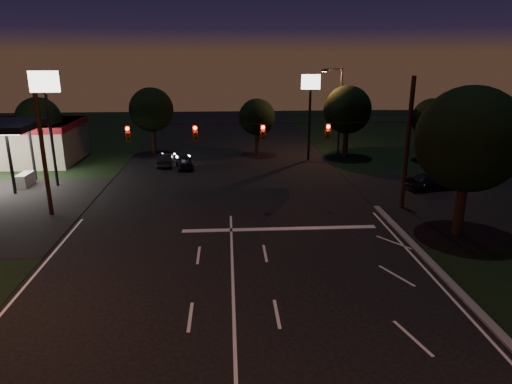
{
  "coord_description": "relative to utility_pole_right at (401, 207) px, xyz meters",
  "views": [
    {
      "loc": [
        -0.14,
        -14.61,
        10.48
      ],
      "look_at": [
        1.41,
        9.61,
        3.0
      ],
      "focal_mm": 32.0,
      "sensor_mm": 36.0,
      "label": 1
    }
  ],
  "objects": [
    {
      "name": "stop_bar",
      "position": [
        -9.0,
        -3.5,
        0.01
      ],
      "size": [
        12.0,
        0.5,
        0.01
      ],
      "primitive_type": "cube",
      "color": "silver",
      "rests_on": "ground"
    },
    {
      "name": "gas_station",
      "position": [
        -33.86,
        15.39,
        2.38
      ],
      "size": [
        14.2,
        16.1,
        5.25
      ],
      "color": "gray",
      "rests_on": "ground"
    },
    {
      "name": "tree_far_c",
      "position": [
        -8.98,
        18.1,
        3.9
      ],
      "size": [
        3.8,
        3.8,
        5.86
      ],
      "color": "black",
      "rests_on": "ground"
    },
    {
      "name": "tree_far_a",
      "position": [
        -29.98,
        15.12,
        4.26
      ],
      "size": [
        4.2,
        4.2,
        6.42
      ],
      "color": "black",
      "rests_on": "ground"
    },
    {
      "name": "cross_street_right",
      "position": [
        8.0,
        1.0,
        0.0
      ],
      "size": [
        20.0,
        16.0,
        0.02
      ],
      "primitive_type": "cube",
      "color": "black",
      "rests_on": "ground"
    },
    {
      "name": "street_light_right_far",
      "position": [
        -0.76,
        17.0,
        5.24
      ],
      "size": [
        2.2,
        0.35,
        9.0
      ],
      "color": "black",
      "rests_on": "ground"
    },
    {
      "name": "tree_far_d",
      "position": [
        0.02,
        16.13,
        4.83
      ],
      "size": [
        4.8,
        4.8,
        7.3
      ],
      "color": "black",
      "rests_on": "ground"
    },
    {
      "name": "pole_sign_right",
      "position": [
        -4.0,
        15.0,
        6.24
      ],
      "size": [
        1.8,
        0.3,
        8.4
      ],
      "color": "black",
      "rests_on": "ground"
    },
    {
      "name": "signal_span",
      "position": [
        -12.0,
        -0.04,
        5.5
      ],
      "size": [
        24.0,
        0.4,
        1.56
      ],
      "color": "black",
      "rests_on": "ground"
    },
    {
      "name": "pole_sign_left_near",
      "position": [
        -26.0,
        7.0,
        6.98
      ],
      "size": [
        2.2,
        0.3,
        9.1
      ],
      "color": "black",
      "rests_on": "ground"
    },
    {
      "name": "car_cross",
      "position": [
        4.06,
        4.17,
        0.64
      ],
      "size": [
        4.68,
        2.75,
        1.27
      ],
      "primitive_type": "imported",
      "rotation": [
        0.0,
        0.0,
        1.8
      ],
      "color": "black",
      "rests_on": "ground"
    },
    {
      "name": "car_oncoming_a",
      "position": [
        -16.17,
        12.35,
        0.63
      ],
      "size": [
        2.04,
        3.87,
        1.25
      ],
      "primitive_type": "imported",
      "rotation": [
        0.0,
        0.0,
        3.3
      ],
      "color": "black",
      "rests_on": "ground"
    },
    {
      "name": "tree_right_near",
      "position": [
        1.53,
        -4.83,
        5.68
      ],
      "size": [
        6.0,
        6.0,
        8.76
      ],
      "color": "black",
      "rests_on": "ground"
    },
    {
      "name": "car_oncoming_b",
      "position": [
        -18.02,
        13.42,
        0.61
      ],
      "size": [
        1.3,
        3.72,
        1.22
      ],
      "primitive_type": "imported",
      "rotation": [
        0.0,
        0.0,
        3.14
      ],
      "color": "black",
      "rests_on": "ground"
    },
    {
      "name": "utility_pole_right",
      "position": [
        0.0,
        0.0,
        0.0
      ],
      "size": [
        0.3,
        0.3,
        9.0
      ],
      "primitive_type": "cylinder",
      "color": "black",
      "rests_on": "ground"
    },
    {
      "name": "utility_pole_left",
      "position": [
        -24.0,
        0.0,
        0.0
      ],
      "size": [
        0.28,
        0.28,
        8.0
      ],
      "primitive_type": "cylinder",
      "color": "black",
      "rests_on": "ground"
    },
    {
      "name": "tree_far_b",
      "position": [
        -19.98,
        19.13,
        4.61
      ],
      "size": [
        4.6,
        4.6,
        6.98
      ],
      "color": "black",
      "rests_on": "ground"
    },
    {
      "name": "ground",
      "position": [
        -12.0,
        -15.0,
        0.0
      ],
      "size": [
        140.0,
        140.0,
        0.0
      ],
      "primitive_type": "plane",
      "color": "black",
      "rests_on": "ground"
    },
    {
      "name": "tree_far_e",
      "position": [
        8.02,
        14.11,
        4.11
      ],
      "size": [
        4.0,
        4.0,
        6.18
      ],
      "color": "black",
      "rests_on": "ground"
    }
  ]
}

